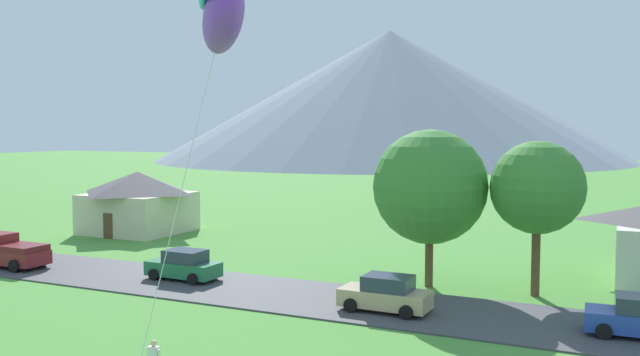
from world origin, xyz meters
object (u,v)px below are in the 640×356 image
(parked_car_green_west_end, at_px, (184,265))
(pickup_truck_maroon_east_side, at_px, (7,251))
(tree_right_of_center, at_px, (430,187))
(parked_car_tan_mid_west, at_px, (386,294))
(house_leftmost, at_px, (138,201))
(tree_center, at_px, (537,188))
(kite_flyer_with_kite, at_px, (220,21))

(parked_car_green_west_end, height_order, pickup_truck_maroon_east_side, pickup_truck_maroon_east_side)
(tree_right_of_center, height_order, pickup_truck_maroon_east_side, tree_right_of_center)
(parked_car_green_west_end, distance_m, parked_car_tan_mid_west, 12.63)
(house_leftmost, relative_size, tree_center, 1.00)
(house_leftmost, height_order, parked_car_green_west_end, house_leftmost)
(parked_car_tan_mid_west, height_order, kite_flyer_with_kite, kite_flyer_with_kite)
(house_leftmost, xyz_separation_m, tree_right_of_center, (27.23, -8.54, 2.83))
(tree_center, xyz_separation_m, parked_car_green_west_end, (-18.46, -4.79, -4.71))
(kite_flyer_with_kite, bearing_deg, pickup_truck_maroon_east_side, 150.82)
(parked_car_green_west_end, relative_size, parked_car_tan_mid_west, 1.00)
(pickup_truck_maroon_east_side, bearing_deg, kite_flyer_with_kite, -29.18)
(parked_car_green_west_end, bearing_deg, pickup_truck_maroon_east_side, -171.87)
(kite_flyer_with_kite, bearing_deg, tree_right_of_center, 90.13)
(pickup_truck_maroon_east_side, bearing_deg, parked_car_green_west_end, 8.13)
(tree_center, relative_size, tree_right_of_center, 0.93)
(kite_flyer_with_kite, bearing_deg, house_leftmost, 133.53)
(parked_car_green_west_end, xyz_separation_m, parked_car_tan_mid_west, (12.55, -1.41, 0.00))
(tree_right_of_center, height_order, parked_car_tan_mid_west, tree_right_of_center)
(tree_center, distance_m, tree_right_of_center, 5.52)
(house_leftmost, bearing_deg, pickup_truck_maroon_east_side, -81.41)
(tree_center, distance_m, kite_flyer_with_kite, 21.98)
(tree_right_of_center, xyz_separation_m, parked_car_tan_mid_west, (-0.41, -5.87, -4.58))
(house_leftmost, bearing_deg, tree_right_of_center, -17.40)
(tree_right_of_center, bearing_deg, parked_car_green_west_end, -161.00)
(tree_center, height_order, parked_car_green_west_end, tree_center)
(tree_right_of_center, xyz_separation_m, pickup_truck_maroon_east_side, (-25.01, -6.18, -4.39))
(parked_car_green_west_end, relative_size, kite_flyer_with_kite, 0.34)
(parked_car_green_west_end, bearing_deg, kite_flyer_with_kite, -50.39)
(pickup_truck_maroon_east_side, xyz_separation_m, kite_flyer_with_kite, (25.06, -13.99, 10.26))
(pickup_truck_maroon_east_side, bearing_deg, parked_car_tan_mid_west, 0.73)
(tree_center, bearing_deg, tree_right_of_center, -176.58)
(house_leftmost, relative_size, pickup_truck_maroon_east_side, 1.53)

